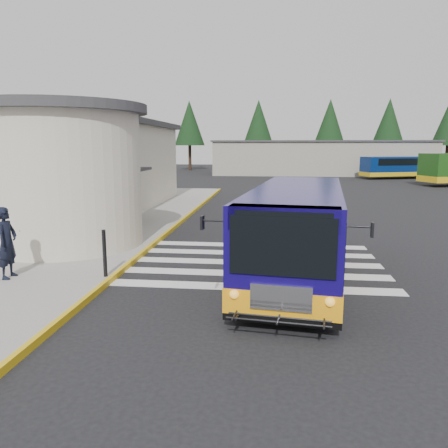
# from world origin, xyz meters

# --- Properties ---
(ground) EXTENTS (140.00, 140.00, 0.00)m
(ground) POSITION_xyz_m (0.00, 0.00, 0.00)
(ground) COLOR black
(ground) RESTS_ON ground
(sidewalk) EXTENTS (10.00, 34.00, 0.15)m
(sidewalk) POSITION_xyz_m (-9.00, 4.00, 0.07)
(sidewalk) COLOR gray
(sidewalk) RESTS_ON ground
(curb_strip) EXTENTS (0.12, 34.00, 0.16)m
(curb_strip) POSITION_xyz_m (-4.05, 4.00, 0.08)
(curb_strip) COLOR gold
(curb_strip) RESTS_ON ground
(station_building) EXTENTS (12.70, 18.70, 4.80)m
(station_building) POSITION_xyz_m (-10.84, 6.91, 2.57)
(station_building) COLOR beige
(station_building) RESTS_ON ground
(crosswalk) EXTENTS (8.00, 5.35, 0.01)m
(crosswalk) POSITION_xyz_m (-0.50, -0.80, 0.01)
(crosswalk) COLOR silver
(crosswalk) RESTS_ON ground
(depot_building) EXTENTS (26.40, 8.40, 4.20)m
(depot_building) POSITION_xyz_m (6.00, 42.00, 2.11)
(depot_building) COLOR gray
(depot_building) RESTS_ON ground
(tree_line) EXTENTS (58.40, 4.40, 10.00)m
(tree_line) POSITION_xyz_m (6.29, 50.00, 6.77)
(tree_line) COLOR black
(tree_line) RESTS_ON ground
(transit_bus) EXTENTS (3.70, 8.95, 2.47)m
(transit_bus) POSITION_xyz_m (0.86, -2.05, 1.18)
(transit_bus) COLOR #13075C
(transit_bus) RESTS_ON ground
(pedestrian_a) EXTENTS (0.48, 0.70, 1.88)m
(pedestrian_a) POSITION_xyz_m (-6.67, -3.54, 1.09)
(pedestrian_a) COLOR black
(pedestrian_a) RESTS_ON sidewalk
(pedestrian_b) EXTENTS (0.72, 0.90, 1.75)m
(pedestrian_b) POSITION_xyz_m (-7.17, -1.67, 1.03)
(pedestrian_b) COLOR black
(pedestrian_b) RESTS_ON sidewalk
(bollard) EXTENTS (0.10, 0.10, 1.26)m
(bollard) POSITION_xyz_m (-4.20, -3.16, 0.78)
(bollard) COLOR black
(bollard) RESTS_ON sidewalk
(far_bus_a) EXTENTS (8.27, 4.83, 2.06)m
(far_bus_a) POSITION_xyz_m (13.74, 35.97, 1.34)
(far_bus_a) COLOR #071E54
(far_bus_a) RESTS_ON ground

